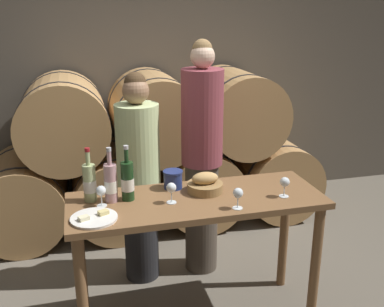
{
  "coord_description": "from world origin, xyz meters",
  "views": [
    {
      "loc": [
        -0.67,
        -2.44,
        2.01
      ],
      "look_at": [
        0.0,
        0.11,
        1.14
      ],
      "focal_mm": 42.0,
      "sensor_mm": 36.0,
      "label": 1
    }
  ],
  "objects_px": {
    "cheese_plate": "(94,218)",
    "wine_glass_left": "(171,189)",
    "wine_bottle_rose": "(111,183)",
    "wine_glass_right": "(285,183)",
    "person_right": "(202,159)",
    "blue_crock": "(173,179)",
    "wine_bottle_red": "(127,181)",
    "wine_glass_far_left": "(101,192)",
    "wine_bottle_white": "(90,183)",
    "person_left": "(139,178)",
    "bread_basket": "(205,184)",
    "tasting_table": "(197,219)",
    "wine_glass_center": "(238,194)"
  },
  "relations": [
    {
      "from": "cheese_plate",
      "to": "wine_glass_left",
      "type": "xyz_separation_m",
      "value": [
        0.46,
        0.11,
        0.08
      ]
    },
    {
      "from": "wine_bottle_rose",
      "to": "wine_glass_right",
      "type": "height_order",
      "value": "wine_bottle_rose"
    },
    {
      "from": "wine_glass_left",
      "to": "cheese_plate",
      "type": "bearing_deg",
      "value": -166.67
    },
    {
      "from": "person_right",
      "to": "blue_crock",
      "type": "relative_size",
      "value": 14.16
    },
    {
      "from": "wine_bottle_red",
      "to": "wine_glass_far_left",
      "type": "distance_m",
      "value": 0.17
    },
    {
      "from": "wine_glass_right",
      "to": "wine_bottle_white",
      "type": "bearing_deg",
      "value": 168.35
    },
    {
      "from": "person_right",
      "to": "wine_bottle_rose",
      "type": "height_order",
      "value": "person_right"
    },
    {
      "from": "person_left",
      "to": "wine_glass_left",
      "type": "relative_size",
      "value": 12.42
    },
    {
      "from": "person_left",
      "to": "cheese_plate",
      "type": "xyz_separation_m",
      "value": [
        -0.36,
        -0.75,
        0.09
      ]
    },
    {
      "from": "wine_glass_right",
      "to": "bread_basket",
      "type": "bearing_deg",
      "value": 156.07
    },
    {
      "from": "tasting_table",
      "to": "wine_bottle_rose",
      "type": "height_order",
      "value": "wine_bottle_rose"
    },
    {
      "from": "wine_glass_left",
      "to": "person_left",
      "type": "bearing_deg",
      "value": 99.4
    },
    {
      "from": "blue_crock",
      "to": "wine_bottle_rose",
      "type": "bearing_deg",
      "value": -164.95
    },
    {
      "from": "wine_bottle_white",
      "to": "tasting_table",
      "type": "bearing_deg",
      "value": -10.83
    },
    {
      "from": "wine_glass_far_left",
      "to": "wine_glass_right",
      "type": "relative_size",
      "value": 1.0
    },
    {
      "from": "wine_glass_center",
      "to": "wine_bottle_red",
      "type": "bearing_deg",
      "value": 154.45
    },
    {
      "from": "blue_crock",
      "to": "wine_bottle_white",
      "type": "bearing_deg",
      "value": -172.56
    },
    {
      "from": "person_right",
      "to": "wine_glass_far_left",
      "type": "height_order",
      "value": "person_right"
    },
    {
      "from": "person_right",
      "to": "wine_glass_right",
      "type": "xyz_separation_m",
      "value": [
        0.32,
        -0.73,
        0.05
      ]
    },
    {
      "from": "wine_bottle_white",
      "to": "wine_glass_right",
      "type": "relative_size",
      "value": 2.62
    },
    {
      "from": "tasting_table",
      "to": "wine_bottle_red",
      "type": "relative_size",
      "value": 4.56
    },
    {
      "from": "wine_bottle_red",
      "to": "wine_glass_right",
      "type": "distance_m",
      "value": 0.96
    },
    {
      "from": "person_left",
      "to": "wine_glass_right",
      "type": "bearing_deg",
      "value": -42.36
    },
    {
      "from": "cheese_plate",
      "to": "wine_glass_right",
      "type": "bearing_deg",
      "value": 1.15
    },
    {
      "from": "wine_bottle_red",
      "to": "wine_glass_right",
      "type": "bearing_deg",
      "value": -11.93
    },
    {
      "from": "wine_bottle_red",
      "to": "cheese_plate",
      "type": "height_order",
      "value": "wine_bottle_red"
    },
    {
      "from": "blue_crock",
      "to": "bread_basket",
      "type": "height_order",
      "value": "bread_basket"
    },
    {
      "from": "wine_glass_far_left",
      "to": "cheese_plate",
      "type": "bearing_deg",
      "value": -108.06
    },
    {
      "from": "wine_bottle_red",
      "to": "wine_glass_right",
      "type": "height_order",
      "value": "wine_bottle_red"
    },
    {
      "from": "tasting_table",
      "to": "wine_glass_right",
      "type": "distance_m",
      "value": 0.59
    },
    {
      "from": "bread_basket",
      "to": "blue_crock",
      "type": "bearing_deg",
      "value": 149.67
    },
    {
      "from": "wine_bottle_white",
      "to": "bread_basket",
      "type": "bearing_deg",
      "value": -3.15
    },
    {
      "from": "wine_bottle_white",
      "to": "cheese_plate",
      "type": "height_order",
      "value": "wine_bottle_white"
    },
    {
      "from": "wine_bottle_white",
      "to": "wine_bottle_red",
      "type": "bearing_deg",
      "value": -10.47
    },
    {
      "from": "wine_bottle_white",
      "to": "wine_glass_left",
      "type": "distance_m",
      "value": 0.49
    },
    {
      "from": "person_right",
      "to": "wine_bottle_red",
      "type": "height_order",
      "value": "person_right"
    },
    {
      "from": "wine_bottle_white",
      "to": "wine_bottle_rose",
      "type": "relative_size",
      "value": 0.99
    },
    {
      "from": "wine_bottle_rose",
      "to": "bread_basket",
      "type": "xyz_separation_m",
      "value": [
        0.59,
        0.0,
        -0.07
      ]
    },
    {
      "from": "bread_basket",
      "to": "wine_glass_left",
      "type": "xyz_separation_m",
      "value": [
        -0.24,
        -0.11,
        0.04
      ]
    },
    {
      "from": "wine_bottle_rose",
      "to": "wine_glass_center",
      "type": "xyz_separation_m",
      "value": [
        0.7,
        -0.29,
        -0.03
      ]
    },
    {
      "from": "tasting_table",
      "to": "wine_glass_left",
      "type": "relative_size",
      "value": 12.31
    },
    {
      "from": "wine_glass_far_left",
      "to": "wine_glass_right",
      "type": "bearing_deg",
      "value": -7.43
    },
    {
      "from": "bread_basket",
      "to": "wine_glass_right",
      "type": "bearing_deg",
      "value": -23.93
    },
    {
      "from": "bread_basket",
      "to": "wine_glass_right",
      "type": "relative_size",
      "value": 1.79
    },
    {
      "from": "person_right",
      "to": "wine_bottle_rose",
      "type": "bearing_deg",
      "value": -143.55
    },
    {
      "from": "person_left",
      "to": "blue_crock",
      "type": "bearing_deg",
      "value": -68.68
    },
    {
      "from": "tasting_table",
      "to": "person_right",
      "type": "distance_m",
      "value": 0.67
    },
    {
      "from": "wine_glass_left",
      "to": "wine_glass_right",
      "type": "height_order",
      "value": "same"
    },
    {
      "from": "wine_bottle_red",
      "to": "wine_bottle_rose",
      "type": "relative_size",
      "value": 1.02
    },
    {
      "from": "person_left",
      "to": "wine_glass_far_left",
      "type": "distance_m",
      "value": 0.68
    }
  ]
}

